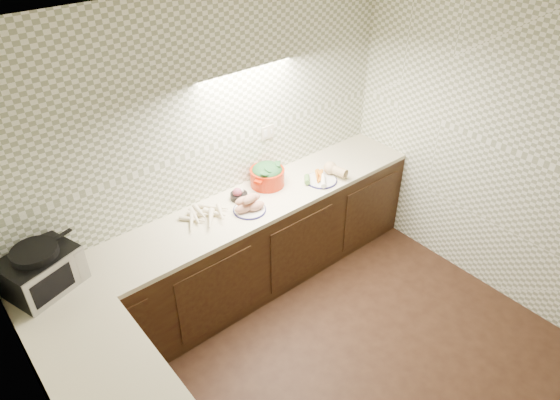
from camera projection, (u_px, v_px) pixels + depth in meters
room at (390, 224)px, 2.76m from camera, size 3.60×3.60×2.60m
counter at (230, 350)px, 3.50m from camera, size 3.60×3.60×0.90m
toaster_oven at (41, 270)px, 3.30m from camera, size 0.54×0.48×0.32m
parsnip_pile at (209, 220)px, 3.95m from camera, size 0.42×0.42×0.07m
sweet_potato_plate at (249, 204)px, 4.08m from camera, size 0.28×0.27×0.16m
onion_bowl at (239, 195)px, 4.22m from camera, size 0.15×0.15×0.11m
dutch_oven at (267, 174)px, 4.38m from camera, size 0.41×0.41×0.21m
veg_plate at (325, 174)px, 4.50m from camera, size 0.38×0.30×0.13m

